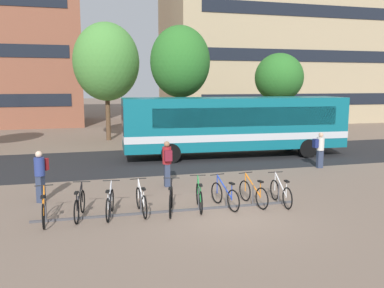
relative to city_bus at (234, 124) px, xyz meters
name	(u,v)px	position (x,y,z in m)	size (l,w,h in m)	color
ground	(228,215)	(-3.71, -9.24, -1.78)	(200.00, 200.00, 0.00)	#7A6656
bus_lane_asphalt	(167,160)	(-3.71, 0.00, -1.77)	(80.00, 7.20, 0.01)	#232326
city_bus	(234,124)	(0.00, 0.00, 0.00)	(12.14, 3.22, 3.20)	#0F6070
bike_rack	(170,209)	(-5.34, -8.53, -1.68)	(8.20, 0.24, 0.70)	#47474C
parked_bicycle_orange_0	(44,210)	(-9.01, -8.55, -1.39)	(0.52, 1.72, 0.99)	black
parked_bicycle_black_1	(80,205)	(-8.04, -8.36, -1.39)	(0.52, 1.71, 0.99)	black
parked_bicycle_silver_2	(110,204)	(-7.17, -8.44, -1.39)	(0.53, 1.70, 0.99)	black
parked_bicycle_white_3	(141,201)	(-6.22, -8.43, -1.39)	(0.52, 1.72, 0.99)	black
parked_bicycle_black_4	(171,201)	(-5.33, -8.58, -1.39)	(0.62, 1.68, 0.99)	black
parked_bicycle_green_5	(199,197)	(-4.38, -8.44, -1.39)	(0.52, 1.70, 0.99)	black
parked_bicycle_blue_6	(225,196)	(-3.55, -8.50, -1.39)	(0.55, 1.70, 0.99)	black
parked_bicycle_orange_7	(253,194)	(-2.56, -8.50, -1.39)	(0.52, 1.71, 0.99)	black
parked_bicycle_white_8	(281,193)	(-1.66, -8.68, -1.39)	(0.52, 1.72, 0.99)	black
commuter_maroon_pack_0	(167,161)	(-4.81, -5.45, -0.75)	(0.34, 0.52, 1.77)	#2D3851
commuter_red_pack_1	(40,173)	(-9.30, -6.33, -0.77)	(0.51, 0.60, 1.74)	#2D3851
commuter_navy_pack_2	(320,148)	(2.81, -3.90, -0.81)	(0.53, 0.35, 1.68)	#2D3851
street_tree_0	(279,78)	(5.27, 5.21, 2.56)	(3.33, 3.33, 6.01)	brown
street_tree_1	(180,62)	(-1.82, 4.84, 3.51)	(3.78, 3.78, 7.55)	brown
street_tree_3	(106,62)	(-6.20, 8.30, 3.62)	(4.50, 4.50, 8.07)	brown
building_right_wing	(293,25)	(14.10, 19.65, 8.38)	(27.00, 11.75, 20.31)	tan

